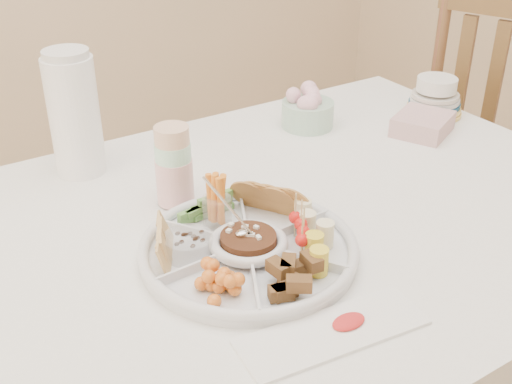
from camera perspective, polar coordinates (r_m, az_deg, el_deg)
dining_table at (r=1.48m, az=0.61°, el=-15.00°), size 1.52×1.02×0.76m
chair at (r=1.96m, az=17.50°, el=0.71°), size 0.56×0.56×1.04m
party_tray at (r=1.13m, az=-0.67°, el=-4.85°), size 0.40×0.40×0.04m
bean_dip at (r=1.12m, az=-0.68°, el=-4.54°), size 0.10×0.10×0.04m
tortillas at (r=1.22m, az=1.88°, el=-0.88°), size 0.11×0.11×0.06m
carrot_cucumber at (r=1.20m, az=-4.28°, el=-0.37°), size 0.11×0.11×0.10m
pita_raisins at (r=1.11m, az=-7.37°, el=-4.28°), size 0.13×0.13×0.07m
cherries at (r=1.03m, az=-3.75°, el=-7.94°), size 0.11×0.11×0.04m
granola_chunks at (r=1.04m, az=3.51°, el=-7.50°), size 0.11×0.11×0.05m
banana_tomato at (r=1.12m, az=5.93°, el=-2.91°), size 0.11×0.11×0.09m
cup_stack at (r=1.26m, az=-7.37°, el=3.10°), size 0.10×0.10×0.20m
thermos at (r=1.42m, az=-15.88°, el=6.85°), size 0.11×0.11×0.28m
flower_bowl at (r=1.64m, az=4.63°, el=7.45°), size 0.14×0.14×0.10m
napkin_stack at (r=1.65m, az=14.59°, el=5.88°), size 0.18×0.17×0.05m
plate_stack at (r=1.77m, az=15.63°, el=8.09°), size 0.17×0.17×0.09m
placemat at (r=0.99m, az=6.84°, el=-12.25°), size 0.30×0.13×0.01m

